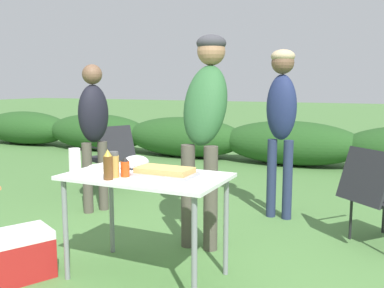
{
  "coord_description": "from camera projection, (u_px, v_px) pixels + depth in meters",
  "views": [
    {
      "loc": [
        1.5,
        -2.48,
        1.36
      ],
      "look_at": [
        0.1,
        0.54,
        0.89
      ],
      "focal_mm": 40.0,
      "sensor_mm": 36.0,
      "label": 1
    }
  ],
  "objects": [
    {
      "name": "paper_cup_stack",
      "position": [
        75.0,
        161.0,
        2.95
      ],
      "size": [
        0.08,
        0.08,
        0.18
      ],
      "primitive_type": "cylinder",
      "color": "white",
      "rests_on": "folding_table"
    },
    {
      "name": "spice_jar",
      "position": [
        114.0,
        165.0,
        2.84
      ],
      "size": [
        0.07,
        0.07,
        0.17
      ],
      "color": "#B2893D",
      "rests_on": "folding_table"
    },
    {
      "name": "beer_bottle",
      "position": [
        108.0,
        165.0,
        2.77
      ],
      "size": [
        0.06,
        0.06,
        0.2
      ],
      "color": "brown",
      "rests_on": "folding_table"
    },
    {
      "name": "plate_stack",
      "position": [
        105.0,
        167.0,
        3.14
      ],
      "size": [
        0.25,
        0.25,
        0.02
      ],
      "primitive_type": "cylinder",
      "color": "white",
      "rests_on": "folding_table"
    },
    {
      "name": "standing_person_in_gray_fleece",
      "position": [
        205.0,
        112.0,
        3.54
      ],
      "size": [
        0.38,
        0.52,
        1.77
      ],
      "rotation": [
        0.0,
        0.0,
        0.03
      ],
      "color": "#4C473D",
      "rests_on": "ground"
    },
    {
      "name": "shrub_hedge",
      "position": [
        290.0,
        143.0,
        7.2
      ],
      "size": [
        14.4,
        0.9,
        0.75
      ],
      "color": "#234C1E",
      "rests_on": "ground"
    },
    {
      "name": "hot_sauce_bottle",
      "position": [
        125.0,
        167.0,
        2.87
      ],
      "size": [
        0.06,
        0.06,
        0.13
      ],
      "color": "#CC4214",
      "rests_on": "folding_table"
    },
    {
      "name": "standing_person_with_beanie",
      "position": [
        94.0,
        124.0,
        4.48
      ],
      "size": [
        0.36,
        0.4,
        1.56
      ],
      "rotation": [
        0.0,
        0.0,
        1.1
      ],
      "color": "#4C473D",
      "rests_on": "ground"
    },
    {
      "name": "mixing_bowl",
      "position": [
        136.0,
        162.0,
        3.14
      ],
      "size": [
        0.19,
        0.19,
        0.1
      ],
      "primitive_type": "ellipsoid",
      "color": "silver",
      "rests_on": "folding_table"
    },
    {
      "name": "ground_plane",
      "position": [
        148.0,
        276.0,
        3.04
      ],
      "size": [
        60.0,
        60.0,
        0.0
      ],
      "primitive_type": "plane",
      "color": "#4C7A3D"
    },
    {
      "name": "camp_chair_near_hedge",
      "position": [
        379.0,
        191.0,
        3.57
      ],
      "size": [
        0.73,
        0.75,
        0.83
      ],
      "rotation": [
        0.0,
        0.0,
        -0.71
      ],
      "color": "#232328",
      "rests_on": "ground"
    },
    {
      "name": "standing_person_in_red_jacket",
      "position": [
        281.0,
        111.0,
        4.24
      ],
      "size": [
        0.32,
        0.24,
        1.69
      ],
      "rotation": [
        0.0,
        0.0,
        -0.07
      ],
      "color": "#232D4C",
      "rests_on": "ground"
    },
    {
      "name": "food_tray",
      "position": [
        165.0,
        172.0,
        2.91
      ],
      "size": [
        0.43,
        0.23,
        0.06
      ],
      "color": "#9E9EA3",
      "rests_on": "folding_table"
    },
    {
      "name": "folding_table",
      "position": [
        146.0,
        186.0,
        2.95
      ],
      "size": [
        1.1,
        0.64,
        0.74
      ],
      "color": "white",
      "rests_on": "ground"
    },
    {
      "name": "cooler_box",
      "position": [
        15.0,
        256.0,
        2.98
      ],
      "size": [
        0.5,
        0.57,
        0.34
      ],
      "rotation": [
        0.0,
        0.0,
        4.25
      ],
      "color": "#B21E1E",
      "rests_on": "ground"
    },
    {
      "name": "camp_chair_green_behind_table",
      "position": [
        111.0,
        153.0,
        5.55
      ],
      "size": [
        0.73,
        0.66,
        0.83
      ],
      "rotation": [
        0.0,
        0.0,
        1.14
      ],
      "color": "#232328",
      "rests_on": "ground"
    }
  ]
}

